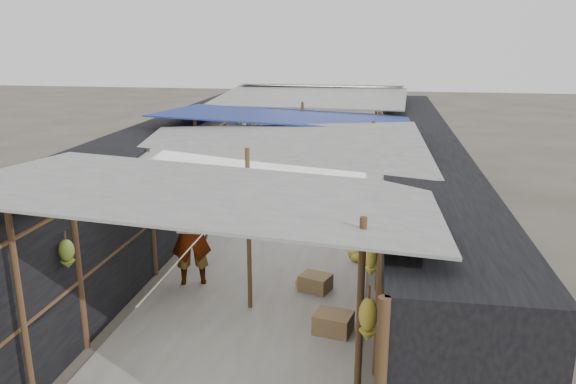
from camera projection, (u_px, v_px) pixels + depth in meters
The scene contains 13 objects.
aisle_slab at pixel (286, 234), 12.28m from camera, with size 3.60×16.00×0.02m, color #9E998E.
stall_left at pixel (166, 179), 12.39m from camera, with size 1.40×15.00×2.30m, color black.
stall_right at pixel (415, 189), 11.55m from camera, with size 1.40×15.00×2.30m, color black.
crate_near at pixel (315, 283), 9.52m from camera, with size 0.49×0.39×0.29m, color #97774C.
crate_mid at pixel (333, 323), 8.16m from camera, with size 0.53×0.42×0.32m, color #97774C.
crate_back at pixel (282, 213), 13.27m from camera, with size 0.44×0.36×0.28m, color #97774C.
black_basin at pixel (336, 199), 14.56m from camera, with size 0.59×0.59×0.18m, color black.
vendor_elderly at pixel (191, 234), 9.58m from camera, with size 0.68×0.45×1.87m, color white.
shopper_blue at pixel (292, 171), 14.95m from camera, with size 0.70×0.54×1.43m, color navy.
vendor_seated at pixel (367, 201), 13.38m from camera, with size 0.50×0.29×0.77m, color #46413D.
market_canopy at pixel (290, 123), 11.95m from camera, with size 5.62×15.20×2.77m.
hanging_bananas at pixel (280, 157), 12.05m from camera, with size 3.95×14.24×0.81m.
floor_bananas at pixel (309, 217), 12.98m from camera, with size 3.98×7.91×0.35m.
Camera 1 is at (1.90, -4.92, 4.20)m, focal length 35.00 mm.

